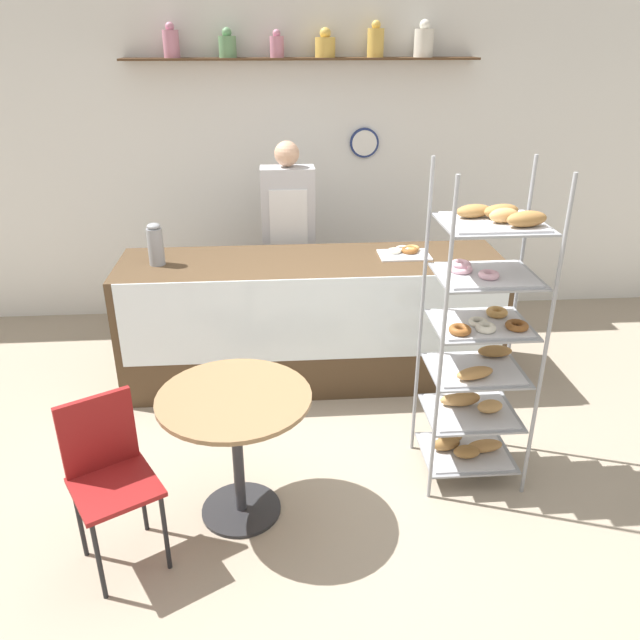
{
  "coord_description": "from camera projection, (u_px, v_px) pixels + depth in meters",
  "views": [
    {
      "loc": [
        -0.27,
        -3.14,
        2.45
      ],
      "look_at": [
        0.0,
        0.39,
        0.81
      ],
      "focal_mm": 35.0,
      "sensor_mm": 36.0,
      "label": 1
    }
  ],
  "objects": [
    {
      "name": "cafe_table",
      "position": [
        236.0,
        425.0,
        3.27
      ],
      "size": [
        0.81,
        0.81,
        0.76
      ],
      "color": "#262628",
      "rests_on": "ground_plane"
    },
    {
      "name": "ground_plane",
      "position": [
        325.0,
        464.0,
        3.89
      ],
      "size": [
        14.0,
        14.0,
        0.0
      ],
      "primitive_type": "plane",
      "color": "gray"
    },
    {
      "name": "display_counter",
      "position": [
        313.0,
        320.0,
        4.7
      ],
      "size": [
        2.8,
        0.76,
        0.96
      ],
      "color": "#4C3823",
      "rests_on": "ground_plane"
    },
    {
      "name": "cafe_chair",
      "position": [
        108.0,
        466.0,
        3.01
      ],
      "size": [
        0.52,
        0.52,
        0.89
      ],
      "rotation": [
        0.0,
        0.0,
        6.81
      ],
      "color": "black",
      "rests_on": "ground_plane"
    },
    {
      "name": "person_worker",
      "position": [
        289.0,
        238.0,
        5.09
      ],
      "size": [
        0.43,
        0.23,
        1.7
      ],
      "color": "#282833",
      "rests_on": "ground_plane"
    },
    {
      "name": "pastry_rack",
      "position": [
        479.0,
        345.0,
        3.5
      ],
      "size": [
        0.58,
        0.49,
        1.86
      ],
      "color": "gray",
      "rests_on": "ground_plane"
    },
    {
      "name": "back_wall",
      "position": [
        302.0,
        166.0,
        5.55
      ],
      "size": [
        10.0,
        0.3,
        2.7
      ],
      "color": "white",
      "rests_on": "ground_plane"
    },
    {
      "name": "donut_tray_counter",
      "position": [
        405.0,
        252.0,
        4.61
      ],
      "size": [
        0.37,
        0.27,
        0.05
      ],
      "color": "silver",
      "rests_on": "display_counter"
    },
    {
      "name": "coffee_carafe",
      "position": [
        155.0,
        245.0,
        4.36
      ],
      "size": [
        0.11,
        0.11,
        0.3
      ],
      "color": "gray",
      "rests_on": "display_counter"
    }
  ]
}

